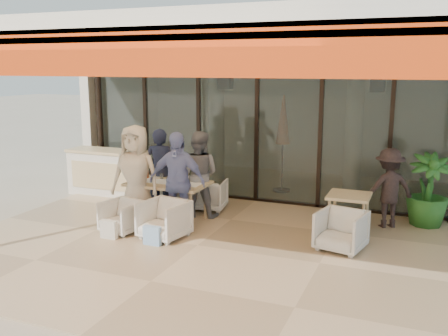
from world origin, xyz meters
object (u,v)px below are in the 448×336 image
(diner_periwinkle, at_px, (177,182))
(side_chair, at_px, (341,229))
(chair_far_right, at_px, (209,193))
(chair_near_left, at_px, (122,215))
(potted_palm, at_px, (428,190))
(dining_table, at_px, (168,185))
(side_table, at_px, (349,200))
(diner_navy, at_px, (160,171))
(chair_far_left, at_px, (172,189))
(chair_near_right, at_px, (164,218))
(diner_cream, at_px, (136,176))
(standing_woman, at_px, (389,189))
(diner_grey, at_px, (198,174))
(host_counter, at_px, (108,172))

(diner_periwinkle, xyz_separation_m, side_chair, (2.88, 0.07, -0.53))
(chair_far_right, bearing_deg, chair_near_left, 57.34)
(chair_near_left, bearing_deg, side_chair, 20.61)
(potted_palm, bearing_deg, dining_table, -162.32)
(side_table, bearing_deg, diner_navy, 178.70)
(diner_navy, bearing_deg, chair_far_left, -104.75)
(chair_near_right, distance_m, diner_cream, 1.13)
(dining_table, relative_size, chair_far_right, 2.18)
(diner_navy, relative_size, diner_periwinkle, 0.95)
(side_chair, bearing_deg, chair_near_left, -159.34)
(diner_navy, relative_size, potted_palm, 1.25)
(side_table, bearing_deg, standing_woman, 51.52)
(chair_far_left, bearing_deg, diner_cream, 87.76)
(diner_periwinkle, distance_m, potted_palm, 4.56)
(chair_near_left, bearing_deg, chair_far_right, 78.11)
(dining_table, distance_m, standing_woman, 4.05)
(chair_near_right, xyz_separation_m, diner_grey, (0.00, 1.40, 0.47))
(host_counter, distance_m, chair_far_left, 1.81)
(diner_cream, distance_m, potted_palm, 5.33)
(chair_near_right, xyz_separation_m, side_chair, (2.88, 0.57, -0.01))
(host_counter, distance_m, potted_palm, 6.77)
(chair_near_right, bearing_deg, diner_periwinkle, 100.83)
(host_counter, xyz_separation_m, chair_near_left, (1.79, -2.15, -0.21))
(chair_far_left, xyz_separation_m, diner_periwinkle, (0.84, -1.40, 0.53))
(side_chair, height_order, potted_palm, potted_palm)
(side_table, bearing_deg, dining_table, -173.79)
(chair_near_left, relative_size, diner_navy, 0.38)
(diner_navy, xyz_separation_m, diner_periwinkle, (0.84, -0.90, 0.04))
(diner_navy, bearing_deg, side_table, 163.95)
(diner_navy, height_order, diner_cream, diner_cream)
(chair_near_right, distance_m, side_table, 3.18)
(dining_table, distance_m, chair_near_left, 1.10)
(standing_woman, bearing_deg, host_counter, -29.99)
(chair_near_right, bearing_deg, potted_palm, 41.07)
(dining_table, height_order, side_chair, dining_table)
(chair_far_right, xyz_separation_m, standing_woman, (3.47, 0.16, 0.39))
(chair_far_right, distance_m, chair_near_left, 2.08)
(diner_cream, bearing_deg, chair_far_right, 52.66)
(chair_near_right, distance_m, diner_grey, 1.48)
(host_counter, xyz_separation_m, chair_near_right, (2.63, -2.15, -0.16))
(chair_near_right, height_order, diner_grey, diner_grey)
(chair_far_right, distance_m, diner_grey, 0.71)
(dining_table, bearing_deg, side_chair, -6.74)
(chair_far_left, height_order, diner_periwinkle, diner_periwinkle)
(chair_near_right, bearing_deg, chair_near_left, -169.17)
(diner_grey, xyz_separation_m, potted_palm, (4.13, 1.01, -0.17))
(diner_navy, distance_m, potted_palm, 5.08)
(diner_periwinkle, bearing_deg, side_table, 11.61)
(standing_woman, relative_size, potted_palm, 1.08)
(dining_table, relative_size, side_chair, 2.09)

